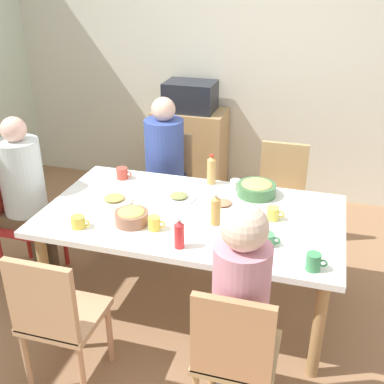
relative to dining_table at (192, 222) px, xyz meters
name	(u,v)px	position (x,y,z in m)	size (l,w,h in m)	color
ground_plane	(192,301)	(0.00, 0.00, -0.66)	(5.87, 5.87, 0.00)	#956D4C
wall_back	(250,66)	(0.00, 2.01, 0.64)	(5.13, 0.12, 2.60)	silver
dining_table	(192,222)	(0.00, 0.00, 0.00)	(1.94, 1.09, 0.72)	white
chair_0	(19,214)	(-1.35, 0.00, -0.14)	(0.40, 0.40, 0.90)	red
person_0	(24,186)	(-1.26, 0.00, 0.10)	(0.31, 0.31, 1.27)	brown
chair_1	(281,192)	(0.49, 0.93, -0.14)	(0.40, 0.40, 0.90)	tan
chair_2	(235,352)	(0.49, -0.93, -0.14)	(0.40, 0.40, 0.90)	tan
person_2	(241,300)	(0.49, -0.83, 0.10)	(0.30, 0.30, 1.27)	#373747
chair_3	(168,178)	(-0.49, 0.93, -0.14)	(0.40, 0.40, 0.90)	tan
person_3	(164,157)	(-0.49, 0.84, 0.09)	(0.32, 0.32, 1.25)	#263950
chair_4	(56,315)	(-0.49, -0.93, -0.14)	(0.40, 0.40, 0.90)	tan
plate_0	(223,205)	(0.18, 0.14, 0.08)	(0.21, 0.21, 0.04)	silver
plate_1	(179,197)	(-0.14, 0.16, 0.08)	(0.22, 0.22, 0.04)	white
plate_2	(245,222)	(0.36, -0.05, 0.08)	(0.23, 0.23, 0.04)	silver
plate_3	(114,200)	(-0.56, 0.01, 0.08)	(0.25, 0.25, 0.04)	silver
bowl_0	(257,188)	(0.36, 0.38, 0.12)	(0.27, 0.27, 0.10)	#427545
bowl_1	(132,216)	(-0.32, -0.24, 0.12)	(0.21, 0.21, 0.10)	#94634C
cup_0	(155,223)	(-0.16, -0.27, 0.11)	(0.11, 0.07, 0.09)	#EDCE4A
cup_1	(78,222)	(-0.62, -0.38, 0.11)	(0.12, 0.09, 0.08)	#E0C947
cup_2	(314,262)	(0.80, -0.44, 0.12)	(0.11, 0.08, 0.10)	#3F9158
cup_3	(273,213)	(0.52, 0.06, 0.11)	(0.11, 0.08, 0.09)	#DBD054
cup_4	(267,239)	(0.53, -0.26, 0.11)	(0.12, 0.09, 0.07)	#4E9263
cup_5	(122,173)	(-0.66, 0.38, 0.11)	(0.12, 0.09, 0.09)	#CB4B3C
cup_6	(236,185)	(0.20, 0.43, 0.11)	(0.11, 0.08, 0.07)	white
bottle_0	(179,234)	(0.05, -0.42, 0.16)	(0.06, 0.06, 0.19)	red
bottle_1	(216,210)	(0.18, -0.10, 0.17)	(0.06, 0.06, 0.21)	#C28E45
bottle_2	(211,170)	(0.01, 0.48, 0.18)	(0.06, 0.06, 0.23)	tan
side_cabinet	(190,153)	(-0.52, 1.71, -0.21)	(0.70, 0.44, 0.90)	tan
microwave	(190,96)	(-0.52, 1.71, 0.38)	(0.48, 0.36, 0.28)	#1E222C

